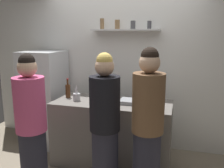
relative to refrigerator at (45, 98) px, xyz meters
The scene contains 12 objects.
back_wall_assembly 1.41m from the refrigerator, 17.85° to the left, with size 4.80×0.32×2.60m.
refrigerator is the anchor object (origin of this frame).
counter 1.34m from the refrigerator, 15.04° to the right, with size 1.61×0.68×0.91m, color #66605B.
baking_pan 1.59m from the refrigerator, 12.35° to the right, with size 0.34×0.24×0.05m, color gray.
utensil_holder 0.89m from the refrigerator, 28.48° to the right, with size 0.10×0.10×0.21m.
wine_bottle_amber_glass 0.69m from the refrigerator, 27.13° to the right, with size 0.07×0.07×0.28m.
wine_bottle_pale_glass 1.42m from the refrigerator, 20.70° to the right, with size 0.07×0.07×0.32m.
wine_bottle_dark_glass 1.05m from the refrigerator, 11.45° to the right, with size 0.07×0.07×0.29m.
water_bottle_plastic 1.89m from the refrigerator, 18.34° to the right, with size 0.09×0.09×0.25m.
person_pink_top 1.33m from the refrigerator, 64.53° to the right, with size 0.34×0.34×1.63m.
person_brown_jacket 2.06m from the refrigerator, 27.50° to the right, with size 0.34×0.34×1.70m.
person_blonde 1.66m from the refrigerator, 35.40° to the right, with size 0.34×0.34×1.63m.
Camera 1 is at (0.89, -2.50, 1.82)m, focal length 38.25 mm.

